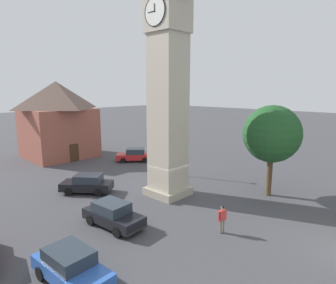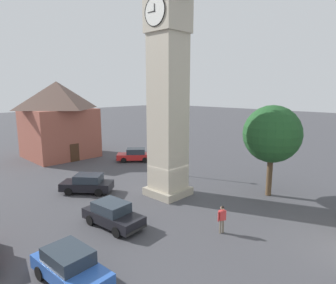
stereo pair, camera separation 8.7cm
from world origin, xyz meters
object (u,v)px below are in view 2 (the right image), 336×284
tree (272,134)px  lamp_post (169,138)px  clock_tower (168,29)px  building_shop_left (59,119)px  pedestrian (222,217)px  car_white_side (70,266)px  car_blue_kerb (113,214)px  car_black_far (87,184)px  car_silver_kerb (135,155)px

tree → lamp_post: 9.89m
clock_tower → building_shop_left: size_ratio=2.33×
pedestrian → car_white_side: bearing=74.6°
car_blue_kerb → pedestrian: bearing=-144.0°
car_black_far → pedestrian: (-11.80, -1.83, 0.25)m
car_white_side → tree: 16.87m
car_silver_kerb → tree: 16.86m
clock_tower → car_silver_kerb: size_ratio=5.22×
tree → lamp_post: tree is taller
car_blue_kerb → lamp_post: (5.11, -10.52, 2.95)m
car_silver_kerb → building_shop_left: bearing=29.1°
tree → building_shop_left: bearing=11.5°
car_black_far → tree: size_ratio=0.59×
clock_tower → car_black_far: (5.10, 4.26, -11.97)m
car_silver_kerb → car_white_side: size_ratio=0.99×
tree → clock_tower: bearing=42.7°
lamp_post → building_shop_left: bearing=13.9°
building_shop_left → tree: bearing=-168.5°
clock_tower → car_black_far: 13.69m
clock_tower → car_white_side: clock_tower is taller
car_silver_kerb → building_shop_left: size_ratio=0.45×
car_white_side → tree: tree is taller
car_blue_kerb → pedestrian: (-5.39, -3.91, 0.25)m
pedestrian → tree: size_ratio=0.23×
car_silver_kerb → building_shop_left: building_shop_left is taller
clock_tower → pedestrian: size_ratio=12.85×
clock_tower → car_white_side: (-4.39, 10.79, -11.97)m
car_blue_kerb → car_white_side: bearing=124.7°
clock_tower → building_shop_left: clock_tower is taller
car_white_side → car_black_far: 11.52m
clock_tower → car_white_side: 16.71m
car_white_side → pedestrian: (-2.31, -8.37, 0.25)m
pedestrian → lamp_post: size_ratio=0.30×
car_silver_kerb → car_black_far: (-5.30, 9.51, 0.00)m
car_black_far → building_shop_left: bearing=-18.3°
car_black_far → tree: bearing=-138.6°
car_blue_kerb → car_silver_kerb: 16.47m
tree → car_white_side: bearing=84.6°
car_black_far → building_shop_left: size_ratio=0.46×
car_white_side → tree: size_ratio=0.58×
car_silver_kerb → tree: tree is taller
car_black_far → car_blue_kerb: bearing=162.0°
car_white_side → lamp_post: 17.32m
car_silver_kerb → car_white_side: (-14.79, 16.05, 0.00)m
pedestrian → lamp_post: bearing=-32.2°
car_blue_kerb → lamp_post: bearing=-64.1°
clock_tower → car_silver_kerb: (10.40, -5.25, -11.97)m
building_shop_left → clock_tower: bearing=178.9°
car_white_side → clock_tower: bearing=-67.9°
clock_tower → car_blue_kerb: (-1.31, 6.34, -11.97)m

